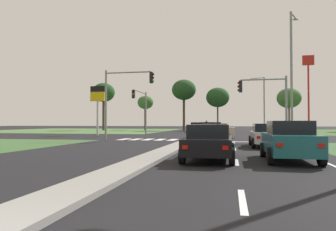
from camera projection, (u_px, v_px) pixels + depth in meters
name	position (u px, v px, depth m)	size (l,w,h in m)	color
ground_plane	(199.00, 137.00, 32.34)	(200.00, 200.00, 0.00)	black
grass_verge_far_left	(83.00, 130.00, 61.42)	(35.00, 35.00, 0.01)	#476B38
median_island_near	(156.00, 156.00, 13.73)	(1.20, 22.00, 0.14)	gray
median_island_far	(213.00, 131.00, 56.84)	(1.20, 36.00, 0.14)	gray
lane_dash_near	(242.00, 201.00, 6.06)	(0.14, 2.00, 0.01)	silver
lane_dash_second	(237.00, 162.00, 11.94)	(0.14, 2.00, 0.01)	silver
lane_dash_third	(235.00, 149.00, 17.82)	(0.14, 2.00, 0.01)	silver
lane_dash_fourth	(234.00, 143.00, 23.70)	(0.14, 2.00, 0.01)	silver
edge_line_right	(315.00, 158.00, 13.34)	(0.14, 24.00, 0.01)	silver
stop_bar_near	(237.00, 142.00, 24.73)	(6.40, 0.50, 0.01)	silver
crosswalk_bar_near	(124.00, 139.00, 28.52)	(0.70, 2.80, 0.01)	silver
crosswalk_bar_second	(136.00, 139.00, 28.29)	(0.70, 2.80, 0.01)	silver
crosswalk_bar_third	(148.00, 139.00, 28.07)	(0.70, 2.80, 0.01)	silver
crosswalk_bar_fourth	(160.00, 140.00, 27.84)	(0.70, 2.80, 0.01)	silver
crosswalk_bar_fifth	(173.00, 140.00, 27.61)	(0.70, 2.80, 0.01)	silver
crosswalk_bar_sixth	(186.00, 140.00, 27.38)	(0.70, 2.80, 0.01)	silver
car_black_second	(209.00, 142.00, 12.63)	(2.02, 4.39, 1.46)	black
car_grey_third	(196.00, 127.00, 49.93)	(2.08, 4.50, 1.58)	slate
car_navy_fourth	(215.00, 135.00, 20.05)	(1.99, 4.57, 1.48)	#161E47
car_beige_fifth	(212.00, 130.00, 30.72)	(4.48, 1.99, 1.58)	#BCAD8E
car_silver_sixth	(267.00, 135.00, 19.50)	(2.07, 4.56, 1.48)	#B7B7BC
car_teal_seventh	(289.00, 141.00, 12.36)	(1.94, 4.28, 1.61)	#19565B
traffic_signal_far_left	(141.00, 104.00, 38.37)	(0.32, 5.64, 5.56)	gray
traffic_signal_near_right	(268.00, 97.00, 24.73)	(3.87, 0.32, 5.26)	gray
traffic_signal_near_left	(122.00, 92.00, 27.18)	(4.52, 0.32, 6.20)	gray
street_lamp_second	(292.00, 70.00, 26.30)	(1.04, 1.75, 11.00)	gray
street_lamp_third	(263.00, 101.00, 47.71)	(2.37, 1.05, 8.59)	gray
pedestrian_at_median	(207.00, 125.00, 42.54)	(0.34, 0.34, 1.74)	#9E8966
fastfood_pole_sign	(308.00, 76.00, 50.41)	(1.80, 0.40, 12.53)	red
fuel_price_totem	(98.00, 99.00, 37.11)	(1.80, 0.24, 5.92)	silver
treeline_near	(104.00, 93.00, 61.90)	(4.47, 4.47, 9.48)	#423323
treeline_second	(145.00, 103.00, 63.44)	(3.24, 3.24, 7.06)	#423323
treeline_third	(184.00, 90.00, 60.02)	(4.67, 4.67, 9.90)	#423323
treeline_fourth	(218.00, 98.00, 58.00)	(4.32, 4.32, 8.11)	#423323
treeline_fifth	(289.00, 98.00, 58.97)	(4.50, 4.50, 8.13)	#423323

